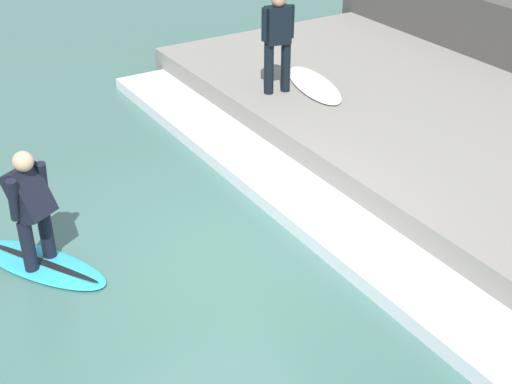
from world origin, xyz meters
The scene contains 7 objects.
ground_plane centered at (0.00, 0.00, 0.00)m, with size 28.00×28.00×0.00m, color #426B60.
concrete_ledge centered at (4.09, 0.00, 0.24)m, with size 4.40×11.26×0.48m, color gray.
wave_foam_crest centered at (1.44, 0.00, 0.09)m, with size 0.88×10.70×0.18m, color silver.
surfboard_riding centered at (-1.67, 0.88, 0.03)m, with size 1.33×1.75×0.07m.
surfer_riding centered at (-1.67, 0.88, 0.80)m, with size 0.52×0.54×1.33m.
surfer_waiting_near centered at (2.60, 2.77, 1.33)m, with size 0.50×0.28×1.50m.
surfboard_waiting_near centered at (3.21, 2.65, 0.51)m, with size 0.98×1.79×0.06m.
Camera 1 is at (-3.00, -5.71, 4.55)m, focal length 50.00 mm.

